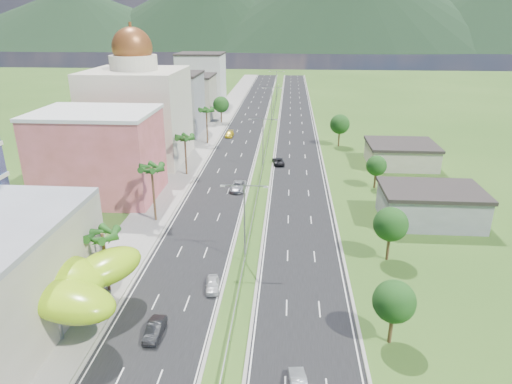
# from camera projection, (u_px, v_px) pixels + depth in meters

# --- Properties ---
(ground) EXTENTS (500.00, 500.00, 0.00)m
(ground) POSITION_uv_depth(u_px,v_px,m) (236.00, 306.00, 51.51)
(ground) COLOR #2D5119
(ground) RESTS_ON ground
(road_left) EXTENTS (11.00, 260.00, 0.04)m
(road_left) POSITION_uv_depth(u_px,v_px,m) (246.00, 127.00, 135.82)
(road_left) COLOR black
(road_left) RESTS_ON ground
(road_right) EXTENTS (11.00, 260.00, 0.04)m
(road_right) POSITION_uv_depth(u_px,v_px,m) (296.00, 127.00, 134.78)
(road_right) COLOR black
(road_right) RESTS_ON ground
(sidewalk_left) EXTENTS (7.00, 260.00, 0.12)m
(sidewalk_left) POSITION_uv_depth(u_px,v_px,m) (214.00, 126.00, 136.45)
(sidewalk_left) COLOR gray
(sidewalk_left) RESTS_ON ground
(median_guardrail) EXTENTS (0.10, 216.06, 0.76)m
(median_guardrail) POSITION_uv_depth(u_px,v_px,m) (268.00, 140.00, 118.32)
(median_guardrail) COLOR gray
(median_guardrail) RESTS_ON ground
(streetlight_median_b) EXTENTS (6.04, 0.25, 11.00)m
(streetlight_median_b) POSITION_uv_depth(u_px,v_px,m) (244.00, 215.00, 58.41)
(streetlight_median_b) COLOR gray
(streetlight_median_b) RESTS_ON ground
(streetlight_median_c) EXTENTS (6.04, 0.25, 11.00)m
(streetlight_median_c) POSITION_uv_depth(u_px,v_px,m) (263.00, 138.00, 95.65)
(streetlight_median_c) COLOR gray
(streetlight_median_c) RESTS_ON ground
(streetlight_median_d) EXTENTS (6.04, 0.25, 11.00)m
(streetlight_median_d) POSITION_uv_depth(u_px,v_px,m) (272.00, 101.00, 137.54)
(streetlight_median_d) COLOR gray
(streetlight_median_d) RESTS_ON ground
(streetlight_median_e) EXTENTS (6.04, 0.25, 11.00)m
(streetlight_median_e) POSITION_uv_depth(u_px,v_px,m) (277.00, 82.00, 179.44)
(streetlight_median_e) COLOR gray
(streetlight_median_e) RESTS_ON ground
(lime_canopy) EXTENTS (18.00, 15.00, 7.40)m
(lime_canopy) POSITION_uv_depth(u_px,v_px,m) (40.00, 279.00, 47.37)
(lime_canopy) COLOR #92C913
(lime_canopy) RESTS_ON ground
(pink_shophouse) EXTENTS (20.00, 15.00, 15.00)m
(pink_shophouse) POSITION_uv_depth(u_px,v_px,m) (99.00, 156.00, 80.54)
(pink_shophouse) COLOR #B9554C
(pink_shophouse) RESTS_ON ground
(domed_building) EXTENTS (20.00, 20.00, 28.70)m
(domed_building) POSITION_uv_depth(u_px,v_px,m) (138.00, 110.00, 100.58)
(domed_building) COLOR beige
(domed_building) RESTS_ON ground
(midrise_grey) EXTENTS (16.00, 15.00, 16.00)m
(midrise_grey) POSITION_uv_depth(u_px,v_px,m) (171.00, 105.00, 124.99)
(midrise_grey) COLOR gray
(midrise_grey) RESTS_ON ground
(midrise_beige) EXTENTS (16.00, 15.00, 13.00)m
(midrise_beige) POSITION_uv_depth(u_px,v_px,m) (189.00, 97.00, 146.01)
(midrise_beige) COLOR #A09983
(midrise_beige) RESTS_ON ground
(midrise_white) EXTENTS (16.00, 15.00, 18.00)m
(midrise_white) POSITION_uv_depth(u_px,v_px,m) (202.00, 80.00, 166.52)
(midrise_white) COLOR silver
(midrise_white) RESTS_ON ground
(shed_near) EXTENTS (15.00, 10.00, 5.00)m
(shed_near) POSITION_uv_depth(u_px,v_px,m) (430.00, 207.00, 71.97)
(shed_near) COLOR gray
(shed_near) RESTS_ON ground
(shed_far) EXTENTS (14.00, 12.00, 4.40)m
(shed_far) POSITION_uv_depth(u_px,v_px,m) (401.00, 155.00, 99.87)
(shed_far) COLOR #A09983
(shed_far) RESTS_ON ground
(palm_tree_b) EXTENTS (3.60, 3.60, 8.10)m
(palm_tree_b) POSITION_uv_depth(u_px,v_px,m) (102.00, 237.00, 51.91)
(palm_tree_b) COLOR #47301C
(palm_tree_b) RESTS_ON ground
(palm_tree_c) EXTENTS (3.60, 3.60, 9.60)m
(palm_tree_c) POSITION_uv_depth(u_px,v_px,m) (152.00, 170.00, 70.02)
(palm_tree_c) COLOR #47301C
(palm_tree_c) RESTS_ON ground
(palm_tree_d) EXTENTS (3.60, 3.60, 8.60)m
(palm_tree_d) POSITION_uv_depth(u_px,v_px,m) (185.00, 139.00, 91.77)
(palm_tree_d) COLOR #47301C
(palm_tree_d) RESTS_ON ground
(palm_tree_e) EXTENTS (3.60, 3.60, 9.40)m
(palm_tree_e) POSITION_uv_depth(u_px,v_px,m) (206.00, 111.00, 114.77)
(palm_tree_e) COLOR #47301C
(palm_tree_e) RESTS_ON ground
(leafy_tree_lfar) EXTENTS (4.90, 4.90, 8.05)m
(leafy_tree_lfar) POSITION_uv_depth(u_px,v_px,m) (221.00, 105.00, 139.03)
(leafy_tree_lfar) COLOR #47301C
(leafy_tree_lfar) RESTS_ON ground
(leafy_tree_ra) EXTENTS (4.20, 4.20, 6.90)m
(leafy_tree_ra) POSITION_uv_depth(u_px,v_px,m) (394.00, 302.00, 44.05)
(leafy_tree_ra) COLOR #47301C
(leafy_tree_ra) RESTS_ON ground
(leafy_tree_rb) EXTENTS (4.55, 4.55, 7.47)m
(leafy_tree_rb) POSITION_uv_depth(u_px,v_px,m) (391.00, 224.00, 59.52)
(leafy_tree_rb) COLOR #47301C
(leafy_tree_rb) RESTS_ON ground
(leafy_tree_rc) EXTENTS (3.85, 3.85, 6.33)m
(leafy_tree_rc) POSITION_uv_depth(u_px,v_px,m) (376.00, 166.00, 85.68)
(leafy_tree_rc) COLOR #47301C
(leafy_tree_rc) RESTS_ON ground
(leafy_tree_rd) EXTENTS (4.90, 4.90, 8.05)m
(leafy_tree_rd) POSITION_uv_depth(u_px,v_px,m) (340.00, 124.00, 113.45)
(leafy_tree_rd) COLOR #47301C
(leafy_tree_rd) RESTS_ON ground
(mountain_ridge) EXTENTS (860.00, 140.00, 90.00)m
(mountain_ridge) POSITION_uv_depth(u_px,v_px,m) (345.00, 49.00, 466.35)
(mountain_ridge) COLOR black
(mountain_ridge) RESTS_ON ground
(car_white_near_left) EXTENTS (2.09, 4.06, 1.32)m
(car_white_near_left) POSITION_uv_depth(u_px,v_px,m) (213.00, 285.00, 54.31)
(car_white_near_left) COLOR silver
(car_white_near_left) RESTS_ON road_left
(car_dark_left) EXTENTS (1.53, 4.30, 1.41)m
(car_dark_left) POSITION_uv_depth(u_px,v_px,m) (155.00, 329.00, 46.43)
(car_dark_left) COLOR black
(car_dark_left) RESTS_ON road_left
(car_silver_mid_left) EXTENTS (3.06, 5.71, 1.52)m
(car_silver_mid_left) POSITION_uv_depth(u_px,v_px,m) (238.00, 186.00, 85.65)
(car_silver_mid_left) COLOR #929399
(car_silver_mid_left) RESTS_ON road_left
(car_yellow_far_left) EXTENTS (2.12, 4.90, 1.41)m
(car_yellow_far_left) POSITION_uv_depth(u_px,v_px,m) (230.00, 134.00, 124.04)
(car_yellow_far_left) COLOR gold
(car_yellow_far_left) RESTS_ON road_left
(car_silver_right) EXTENTS (1.86, 4.12, 1.31)m
(car_silver_right) POSITION_uv_depth(u_px,v_px,m) (298.00, 383.00, 39.72)
(car_silver_right) COLOR #A4A8AC
(car_silver_right) RESTS_ON road_right
(car_dark_far_right) EXTENTS (3.06, 5.26, 1.38)m
(car_dark_far_right) POSITION_uv_depth(u_px,v_px,m) (278.00, 161.00, 100.81)
(car_dark_far_right) COLOR black
(car_dark_far_right) RESTS_ON road_right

